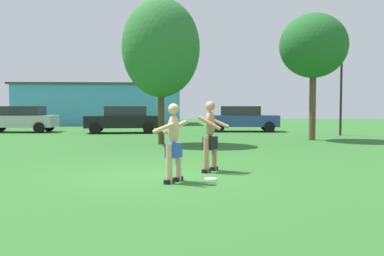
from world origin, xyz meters
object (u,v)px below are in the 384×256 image
(tree_behind_players, at_px, (313,46))
(lamp_post, at_px, (341,78))
(frisbee, at_px, (211,179))
(car_black_far_end, at_px, (123,119))
(player_in_black, at_px, (210,134))
(tree_right_field, at_px, (161,48))
(car_silver_near_post, at_px, (20,119))
(player_with_cap, at_px, (173,139))
(car_blue_mid_lot, at_px, (242,118))

(tree_behind_players, bearing_deg, lamp_post, 47.75)
(frisbee, bearing_deg, car_black_far_end, 102.40)
(car_black_far_end, bearing_deg, lamp_post, -13.23)
(frisbee, height_order, car_black_far_end, car_black_far_end)
(player_in_black, relative_size, tree_right_field, 0.29)
(player_in_black, bearing_deg, car_silver_near_post, 122.22)
(frisbee, bearing_deg, lamp_post, 56.80)
(frisbee, distance_m, car_silver_near_post, 19.47)
(player_with_cap, height_order, tree_right_field, tree_right_field)
(player_with_cap, xyz_separation_m, frisbee, (0.83, 0.27, -0.91))
(car_silver_near_post, distance_m, tree_right_field, 12.45)
(frisbee, xyz_separation_m, car_black_far_end, (-3.47, 15.77, 0.81))
(car_black_far_end, height_order, tree_behind_players, tree_behind_players)
(player_with_cap, bearing_deg, player_in_black, 55.88)
(car_silver_near_post, bearing_deg, car_black_far_end, -9.43)
(player_with_cap, height_order, car_black_far_end, player_with_cap)
(tree_right_field, bearing_deg, frisbee, -82.10)
(player_in_black, relative_size, car_silver_near_post, 0.40)
(player_with_cap, height_order, player_in_black, player_in_black)
(player_in_black, xyz_separation_m, frisbee, (-0.11, -1.12, -0.91))
(car_black_far_end, relative_size, tree_behind_players, 0.74)
(player_in_black, bearing_deg, frisbee, -95.67)
(frisbee, height_order, car_blue_mid_lot, car_blue_mid_lot)
(frisbee, xyz_separation_m, tree_behind_players, (5.89, 10.11, 4.36))
(car_black_far_end, height_order, lamp_post, lamp_post)
(player_in_black, distance_m, lamp_post, 14.67)
(tree_right_field, bearing_deg, player_with_cap, -87.76)
(car_silver_near_post, relative_size, tree_right_field, 0.72)
(tree_right_field, distance_m, tree_behind_players, 7.27)
(player_in_black, height_order, tree_right_field, tree_right_field)
(tree_right_field, bearing_deg, tree_behind_players, 13.49)
(player_with_cap, distance_m, player_in_black, 1.67)
(frisbee, bearing_deg, car_silver_near_post, 120.20)
(car_blue_mid_lot, height_order, tree_right_field, tree_right_field)
(frisbee, height_order, lamp_post, lamp_post)
(player_in_black, distance_m, frisbee, 1.44)
(player_with_cap, height_order, frisbee, player_with_cap)
(player_with_cap, relative_size, car_blue_mid_lot, 0.38)
(player_in_black, distance_m, car_blue_mid_lot, 15.96)
(player_with_cap, distance_m, frisbee, 1.26)
(player_with_cap, bearing_deg, car_blue_mid_lot, 74.73)
(tree_behind_players, bearing_deg, player_in_black, -122.73)
(frisbee, relative_size, tree_right_field, 0.04)
(frisbee, xyz_separation_m, lamp_post, (8.48, 12.96, 3.11))
(car_silver_near_post, bearing_deg, car_blue_mid_lot, -0.72)
(player_in_black, height_order, car_blue_mid_lot, player_in_black)
(car_silver_near_post, xyz_separation_m, car_black_far_end, (6.32, -1.05, 0.00))
(player_with_cap, distance_m, car_blue_mid_lot, 17.54)
(frisbee, relative_size, tree_behind_players, 0.05)
(player_with_cap, relative_size, car_black_far_end, 0.38)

